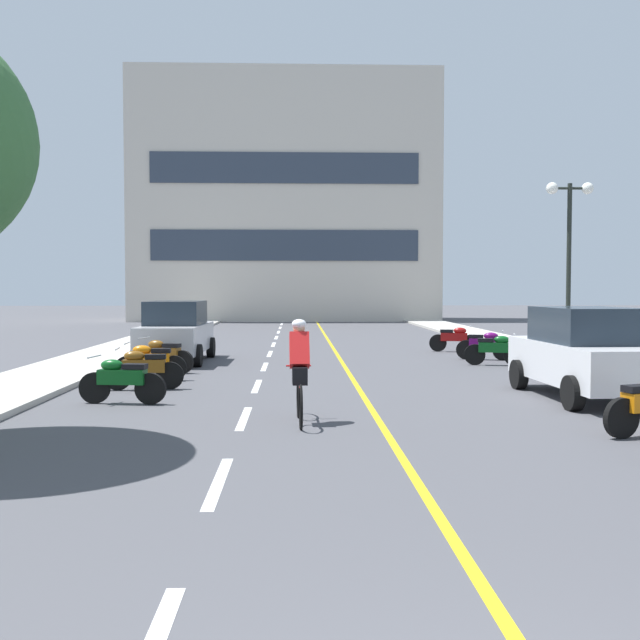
{
  "coord_description": "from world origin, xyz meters",
  "views": [
    {
      "loc": [
        -1.12,
        -2.09,
        2.19
      ],
      "look_at": [
        -0.44,
        18.2,
        1.3
      ],
      "focal_mm": 40.34,
      "sensor_mm": 36.0,
      "label": 1
    }
  ],
  "objects_px": {
    "motorcycle_10": "(454,338)",
    "parked_car_near": "(585,353)",
    "motorcycle_9": "(485,345)",
    "motorcycle_5": "(143,368)",
    "motorcycle_7": "(163,355)",
    "motorcycle_8": "(495,349)",
    "motorcycle_4": "(122,379)",
    "parked_car_mid": "(176,331)",
    "street_lamp_mid": "(569,230)",
    "motorcycle_6": "(150,361)",
    "cyclist_rider": "(299,369)"
  },
  "relations": [
    {
      "from": "motorcycle_5",
      "to": "motorcycle_8",
      "type": "height_order",
      "value": "same"
    },
    {
      "from": "motorcycle_4",
      "to": "motorcycle_10",
      "type": "relative_size",
      "value": 1.02
    },
    {
      "from": "motorcycle_4",
      "to": "motorcycle_9",
      "type": "bearing_deg",
      "value": 41.83
    },
    {
      "from": "parked_car_mid",
      "to": "motorcycle_7",
      "type": "distance_m",
      "value": 2.83
    },
    {
      "from": "street_lamp_mid",
      "to": "motorcycle_5",
      "type": "relative_size",
      "value": 3.13
    },
    {
      "from": "motorcycle_8",
      "to": "parked_car_near",
      "type": "bearing_deg",
      "value": -89.13
    },
    {
      "from": "motorcycle_8",
      "to": "motorcycle_10",
      "type": "relative_size",
      "value": 1.01
    },
    {
      "from": "motorcycle_6",
      "to": "motorcycle_8",
      "type": "bearing_deg",
      "value": 18.79
    },
    {
      "from": "parked_car_near",
      "to": "motorcycle_7",
      "type": "bearing_deg",
      "value": 153.24
    },
    {
      "from": "motorcycle_6",
      "to": "motorcycle_4",
      "type": "bearing_deg",
      "value": -87.38
    },
    {
      "from": "motorcycle_5",
      "to": "motorcycle_6",
      "type": "bearing_deg",
      "value": 96.06
    },
    {
      "from": "cyclist_rider",
      "to": "parked_car_near",
      "type": "bearing_deg",
      "value": 22.93
    },
    {
      "from": "parked_car_mid",
      "to": "motorcycle_7",
      "type": "xyz_separation_m",
      "value": [
        0.11,
        -2.8,
        -0.44
      ]
    },
    {
      "from": "motorcycle_6",
      "to": "motorcycle_7",
      "type": "bearing_deg",
      "value": 90.11
    },
    {
      "from": "parked_car_near",
      "to": "motorcycle_7",
      "type": "height_order",
      "value": "parked_car_near"
    },
    {
      "from": "parked_car_near",
      "to": "street_lamp_mid",
      "type": "bearing_deg",
      "value": 71.33
    },
    {
      "from": "parked_car_mid",
      "to": "cyclist_rider",
      "type": "height_order",
      "value": "parked_car_mid"
    },
    {
      "from": "motorcycle_4",
      "to": "motorcycle_8",
      "type": "height_order",
      "value": "same"
    },
    {
      "from": "parked_car_near",
      "to": "cyclist_rider",
      "type": "relative_size",
      "value": 2.41
    },
    {
      "from": "motorcycle_5",
      "to": "street_lamp_mid",
      "type": "bearing_deg",
      "value": 28.11
    },
    {
      "from": "motorcycle_8",
      "to": "motorcycle_9",
      "type": "bearing_deg",
      "value": 85.5
    },
    {
      "from": "parked_car_mid",
      "to": "motorcycle_8",
      "type": "bearing_deg",
      "value": -8.09
    },
    {
      "from": "parked_car_mid",
      "to": "motorcycle_4",
      "type": "distance_m",
      "value": 7.88
    },
    {
      "from": "motorcycle_5",
      "to": "parked_car_near",
      "type": "bearing_deg",
      "value": -9.38
    },
    {
      "from": "parked_car_mid",
      "to": "motorcycle_4",
      "type": "height_order",
      "value": "parked_car_mid"
    },
    {
      "from": "motorcycle_9",
      "to": "motorcycle_10",
      "type": "bearing_deg",
      "value": 96.37
    },
    {
      "from": "motorcycle_4",
      "to": "motorcycle_8",
      "type": "bearing_deg",
      "value": 36.09
    },
    {
      "from": "motorcycle_7",
      "to": "motorcycle_8",
      "type": "bearing_deg",
      "value": 9.2
    },
    {
      "from": "street_lamp_mid",
      "to": "parked_car_mid",
      "type": "bearing_deg",
      "value": -178.62
    },
    {
      "from": "cyclist_rider",
      "to": "motorcycle_4",
      "type": "bearing_deg",
      "value": 149.18
    },
    {
      "from": "parked_car_mid",
      "to": "motorcycle_7",
      "type": "height_order",
      "value": "parked_car_mid"
    },
    {
      "from": "motorcycle_10",
      "to": "motorcycle_5",
      "type": "bearing_deg",
      "value": -134.18
    },
    {
      "from": "motorcycle_4",
      "to": "cyclist_rider",
      "type": "distance_m",
      "value": 3.94
    },
    {
      "from": "parked_car_near",
      "to": "motorcycle_10",
      "type": "bearing_deg",
      "value": 91.51
    },
    {
      "from": "motorcycle_10",
      "to": "parked_car_near",
      "type": "bearing_deg",
      "value": -88.49
    },
    {
      "from": "motorcycle_6",
      "to": "motorcycle_5",
      "type": "bearing_deg",
      "value": -83.94
    },
    {
      "from": "motorcycle_9",
      "to": "motorcycle_10",
      "type": "height_order",
      "value": "same"
    },
    {
      "from": "motorcycle_8",
      "to": "motorcycle_7",
      "type": "bearing_deg",
      "value": -170.8
    },
    {
      "from": "parked_car_near",
      "to": "motorcycle_4",
      "type": "relative_size",
      "value": 2.51
    },
    {
      "from": "cyclist_rider",
      "to": "motorcycle_9",
      "type": "bearing_deg",
      "value": 60.52
    },
    {
      "from": "motorcycle_7",
      "to": "motorcycle_8",
      "type": "relative_size",
      "value": 0.98
    },
    {
      "from": "parked_car_mid",
      "to": "motorcycle_5",
      "type": "xyz_separation_m",
      "value": [
        0.28,
        -5.95,
        -0.44
      ]
    },
    {
      "from": "motorcycle_7",
      "to": "motorcycle_10",
      "type": "relative_size",
      "value": 0.99
    },
    {
      "from": "motorcycle_4",
      "to": "motorcycle_5",
      "type": "height_order",
      "value": "same"
    },
    {
      "from": "motorcycle_9",
      "to": "parked_car_mid",
      "type": "bearing_deg",
      "value": -178.22
    },
    {
      "from": "street_lamp_mid",
      "to": "motorcycle_8",
      "type": "xyz_separation_m",
      "value": [
        -2.71,
        -1.6,
        -3.52
      ]
    },
    {
      "from": "parked_car_mid",
      "to": "motorcycle_5",
      "type": "height_order",
      "value": "parked_car_mid"
    },
    {
      "from": "motorcycle_4",
      "to": "motorcycle_8",
      "type": "distance_m",
      "value": 11.11
    },
    {
      "from": "motorcycle_7",
      "to": "cyclist_rider",
      "type": "distance_m",
      "value": 7.91
    },
    {
      "from": "motorcycle_5",
      "to": "motorcycle_9",
      "type": "bearing_deg",
      "value": 34.46
    }
  ]
}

